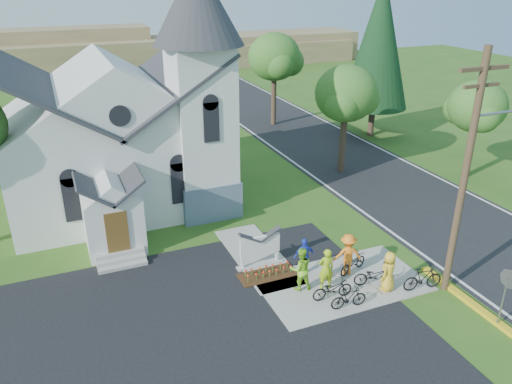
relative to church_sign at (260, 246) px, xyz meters
name	(u,v)px	position (x,y,z in m)	size (l,w,h in m)	color
ground	(317,298)	(1.20, -3.20, -1.03)	(120.00, 120.00, 0.00)	#2C5819
parking_lot	(160,381)	(-5.80, -5.20, -1.02)	(20.00, 16.00, 0.02)	black
road	(337,154)	(11.20, 11.80, -1.02)	(8.00, 90.00, 0.02)	black
sidewalk	(342,283)	(2.70, -2.70, -1.00)	(7.00, 4.00, 0.05)	#9F9B8F
church	(120,114)	(-4.28, 9.28, 4.22)	(12.35, 12.00, 13.00)	silver
church_sign	(260,246)	(0.00, 0.00, 0.00)	(2.20, 0.40, 1.70)	#9F9B8F
flower_bed	(268,275)	(0.00, -0.90, -0.99)	(2.60, 1.10, 0.07)	#331F0D
utility_pole	(467,170)	(6.56, -4.70, 4.38)	(3.45, 0.28, 10.00)	#432F21
stop_sign	(507,287)	(6.63, -7.40, 0.75)	(0.11, 0.76, 2.48)	gray
tree_road_near	(346,94)	(9.70, 8.80, 4.18)	(4.00, 4.00, 7.05)	#32261B
tree_road_mid	(274,57)	(10.20, 20.80, 4.75)	(4.40, 4.40, 7.80)	#32261B
tree_road_far	(477,107)	(16.70, 4.80, 3.61)	(3.60, 3.60, 6.30)	#32261B
conifer	(379,42)	(16.20, 14.80, 6.36)	(5.20, 5.20, 12.40)	#32261B
distant_hills	(138,53)	(4.56, 53.13, 1.15)	(61.00, 10.00, 5.60)	brown
cyclist_0	(326,269)	(1.83, -2.73, -0.04)	(0.68, 0.45, 1.87)	#98BE16
bike_0	(332,289)	(1.71, -3.49, -0.52)	(0.61, 1.74, 0.91)	black
cyclist_1	(301,269)	(0.82, -2.37, -0.01)	(0.94, 0.73, 1.92)	#82CA26
bike_1	(349,298)	(1.99, -4.28, -0.52)	(0.43, 1.52, 0.92)	black
cyclist_2	(304,256)	(1.53, -1.36, -0.13)	(1.00, 0.42, 1.70)	blue
bike_2	(374,275)	(3.84, -3.34, -0.52)	(0.61, 1.74, 0.92)	black
cyclist_3	(348,254)	(3.27, -2.12, -0.02)	(1.24, 0.71, 1.92)	orange
bike_3	(423,278)	(5.51, -4.40, -0.45)	(0.50, 1.77, 1.06)	black
cyclist_4	(389,271)	(4.17, -3.84, -0.09)	(0.87, 0.56, 1.78)	gold
bike_4	(353,263)	(3.59, -2.09, -0.54)	(0.58, 1.65, 0.87)	black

